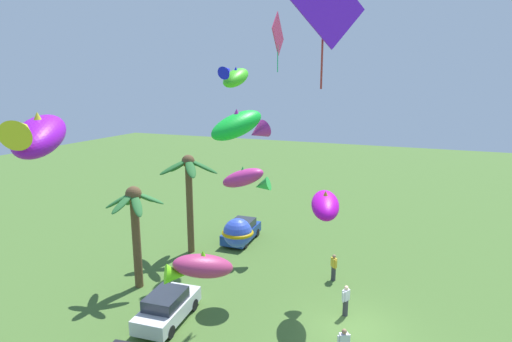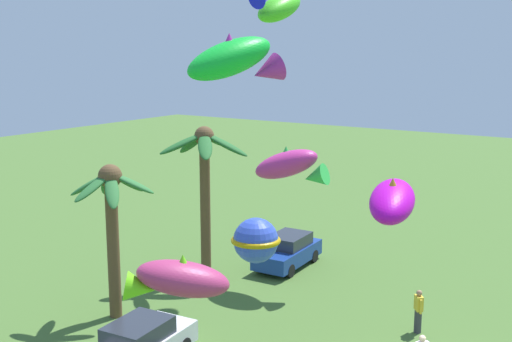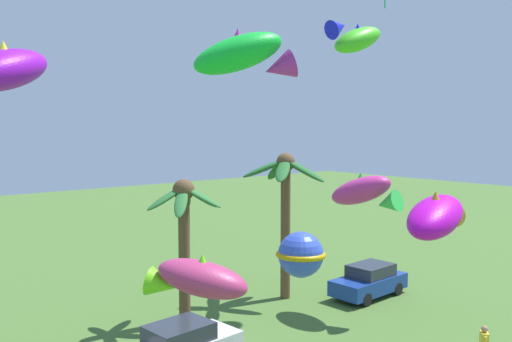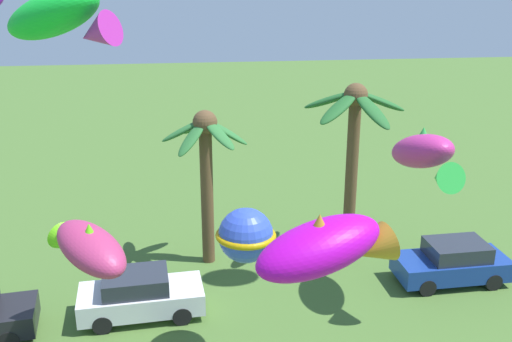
% 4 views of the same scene
% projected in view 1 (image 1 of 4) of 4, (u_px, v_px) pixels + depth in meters
% --- Properties ---
extents(ground_plane, '(120.00, 120.00, 0.00)m').
position_uv_depth(ground_plane, '(356.00, 329.00, 19.10)').
color(ground_plane, '#476B2D').
extents(palm_tree_0, '(3.83, 3.83, 6.73)m').
position_uv_depth(palm_tree_0, '(189.00, 181.00, 26.81)').
color(palm_tree_0, brown).
rests_on(palm_tree_0, ground).
extents(palm_tree_1, '(3.17, 2.97, 5.85)m').
position_uv_depth(palm_tree_1, '(135.00, 215.00, 22.22)').
color(palm_tree_1, brown).
rests_on(palm_tree_1, ground).
extents(parked_car_1, '(4.03, 2.01, 1.51)m').
position_uv_depth(parked_car_1, '(167.00, 307.00, 19.57)').
color(parked_car_1, silver).
rests_on(parked_car_1, ground).
extents(parked_car_2, '(3.97, 1.87, 1.51)m').
position_uv_depth(parked_car_2, '(242.00, 231.00, 29.67)').
color(parked_car_2, navy).
rests_on(parked_car_2, ground).
extents(spectator_0, '(0.51, 0.36, 1.59)m').
position_uv_depth(spectator_0, '(346.00, 300.00, 20.04)').
color(spectator_0, '#38383D').
rests_on(spectator_0, ground).
extents(spectator_1, '(0.45, 0.41, 1.59)m').
position_uv_depth(spectator_1, '(334.00, 267.00, 23.66)').
color(spectator_1, '#38383D').
rests_on(spectator_1, ground).
extents(kite_fish_0, '(1.81, 3.55, 1.96)m').
position_uv_depth(kite_fish_0, '(246.00, 179.00, 26.57)').
color(kite_fish_0, '#C52E86').
extents(kite_ball_1, '(2.14, 2.14, 1.51)m').
position_uv_depth(kite_ball_1, '(238.00, 233.00, 20.96)').
color(kite_ball_1, blue).
extents(kite_fish_2, '(3.74, 2.94, 1.87)m').
position_uv_depth(kite_fish_2, '(37.00, 134.00, 13.71)').
color(kite_fish_2, purple).
extents(kite_diamond_3, '(2.21, 2.26, 4.32)m').
position_uv_depth(kite_diamond_3, '(324.00, 1.00, 12.82)').
color(kite_diamond_3, '#711EED').
extents(kite_fish_4, '(2.82, 2.19, 1.54)m').
position_uv_depth(kite_fish_4, '(240.00, 126.00, 15.44)').
color(kite_fish_4, green).
extents(kite_fish_5, '(2.73, 3.03, 1.44)m').
position_uv_depth(kite_fish_5, '(199.00, 267.00, 17.15)').
color(kite_fish_5, '#B33266').
extents(kite_fish_6, '(3.10, 1.46, 1.79)m').
position_uv_depth(kite_fish_6, '(235.00, 77.00, 25.70)').
color(kite_fish_6, '#46D721').
extents(kite_fish_7, '(3.31, 2.06, 1.50)m').
position_uv_depth(kite_fish_7, '(325.00, 204.00, 20.12)').
color(kite_fish_7, '#BB0BBB').
extents(kite_diamond_8, '(2.13, 0.15, 2.98)m').
position_uv_depth(kite_diamond_8, '(278.00, 35.00, 20.90)').
color(kite_diamond_8, '#CF3161').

